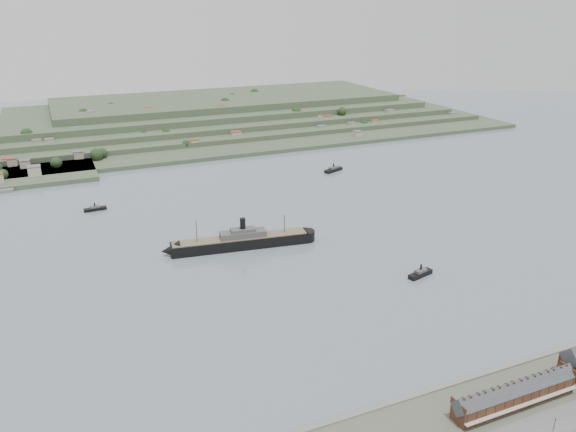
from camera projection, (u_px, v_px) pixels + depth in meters
name	position (u px, v px, depth m)	size (l,w,h in m)	color
ground	(334.00, 244.00, 366.68)	(1400.00, 1400.00, 0.00)	slate
near_shore	(571.00, 430.00, 206.42)	(220.00, 80.00, 2.60)	#4C5142
terrace_row	(515.00, 394.00, 216.65)	(55.60, 9.80, 11.07)	#422517
far_peninsula	(208.00, 117.00, 709.39)	(760.00, 309.00, 30.00)	#3C4E34
steamship	(237.00, 242.00, 359.62)	(100.14, 24.31, 24.07)	black
tugboat	(420.00, 273.00, 323.53)	(17.30, 8.49, 7.52)	black
ferry_west	(95.00, 209.00, 425.57)	(16.78, 5.59, 6.20)	black
ferry_east	(333.00, 169.00, 523.34)	(21.14, 13.28, 7.70)	black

